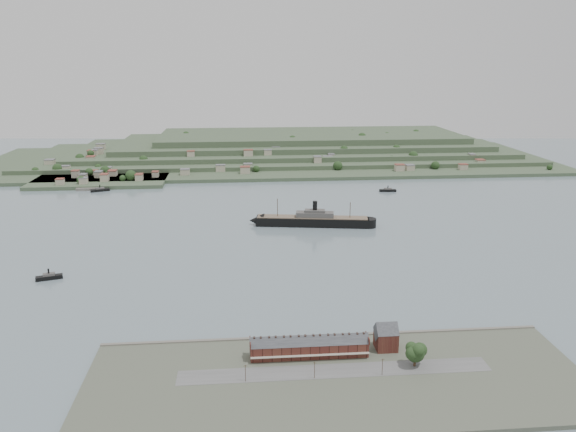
{
  "coord_description": "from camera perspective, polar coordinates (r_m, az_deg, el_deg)",
  "views": [
    {
      "loc": [
        -40.44,
        -401.65,
        136.15
      ],
      "look_at": [
        -2.59,
        30.0,
        14.87
      ],
      "focal_mm": 35.0,
      "sensor_mm": 36.0,
      "label": 1
    }
  ],
  "objects": [
    {
      "name": "ferry_west",
      "position": [
        632.5,
        -18.55,
        2.55
      ],
      "size": [
        20.04,
        11.75,
        7.26
      ],
      "color": "black",
      "rests_on": "ground"
    },
    {
      "name": "terrace_row",
      "position": [
        268.76,
        2.17,
        -13.14
      ],
      "size": [
        55.6,
        9.8,
        11.07
      ],
      "color": "#4C201B",
      "rests_on": "ground"
    },
    {
      "name": "steamship",
      "position": [
        474.61,
        2.18,
        -0.45
      ],
      "size": [
        107.15,
        28.4,
        25.8
      ],
      "color": "black",
      "rests_on": "ground"
    },
    {
      "name": "near_shore",
      "position": [
        257.06,
        5.0,
        -16.15
      ],
      "size": [
        220.0,
        80.0,
        2.6
      ],
      "color": "#4C5142",
      "rests_on": "ground"
    },
    {
      "name": "ferry_east",
      "position": [
        608.06,
        10.11,
        2.61
      ],
      "size": [
        17.88,
        6.19,
        6.59
      ],
      "color": "black",
      "rests_on": "ground"
    },
    {
      "name": "fig_tree",
      "position": [
        265.82,
        12.89,
        -13.32
      ],
      "size": [
        10.58,
        9.16,
        11.8
      ],
      "color": "#402E1D",
      "rests_on": "ground"
    },
    {
      "name": "tugboat",
      "position": [
        392.49,
        -23.1,
        -5.7
      ],
      "size": [
        16.69,
        8.71,
        7.26
      ],
      "color": "black",
      "rests_on": "ground"
    },
    {
      "name": "far_peninsula",
      "position": [
        807.31,
        -0.1,
        6.78
      ],
      "size": [
        760.0,
        309.0,
        30.0
      ],
      "color": "#35462E",
      "rests_on": "ground"
    },
    {
      "name": "gabled_building",
      "position": [
        278.33,
        9.92,
        -11.99
      ],
      "size": [
        10.4,
        10.18,
        14.09
      ],
      "color": "#4C201B",
      "rests_on": "ground"
    },
    {
      "name": "ground",
      "position": [
        426.03,
        0.7,
        -3.0
      ],
      "size": [
        1400.0,
        1400.0,
        0.0
      ],
      "primitive_type": "plane",
      "color": "slate",
      "rests_on": "ground"
    }
  ]
}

